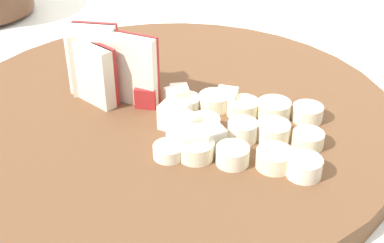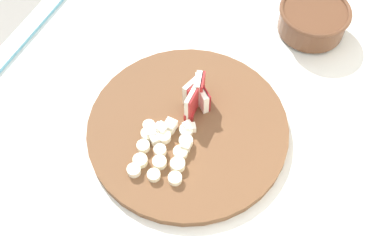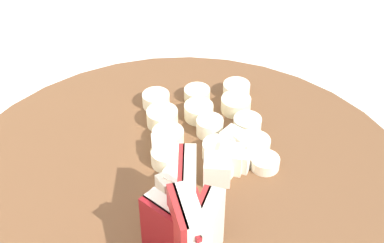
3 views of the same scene
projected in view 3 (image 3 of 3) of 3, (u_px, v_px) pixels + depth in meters
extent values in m
cylinder|color=brown|center=(181.00, 203.00, 0.47)|extent=(0.40, 0.40, 0.02)
cube|color=#A32323|center=(196.00, 239.00, 0.40)|extent=(0.05, 0.02, 0.05)
cube|color=beige|center=(206.00, 241.00, 0.40)|extent=(0.05, 0.03, 0.05)
cube|color=#A32323|center=(181.00, 198.00, 0.42)|extent=(0.05, 0.01, 0.06)
cube|color=beige|center=(189.00, 198.00, 0.42)|extent=(0.05, 0.01, 0.06)
cube|color=#A32323|center=(178.00, 240.00, 0.39)|extent=(0.04, 0.02, 0.07)
cube|color=white|center=(189.00, 238.00, 0.39)|extent=(0.04, 0.02, 0.07)
cube|color=beige|center=(191.00, 242.00, 0.39)|extent=(0.04, 0.03, 0.06)
cube|color=maroon|center=(165.00, 237.00, 0.40)|extent=(0.03, 0.04, 0.05)
cube|color=white|center=(172.00, 231.00, 0.41)|extent=(0.04, 0.04, 0.05)
cube|color=white|center=(178.00, 183.00, 0.47)|extent=(0.02, 0.02, 0.02)
cube|color=beige|center=(163.00, 147.00, 0.50)|extent=(0.02, 0.02, 0.02)
cube|color=white|center=(250.00, 146.00, 0.50)|extent=(0.03, 0.03, 0.02)
cube|color=#EFE5CC|center=(231.00, 158.00, 0.49)|extent=(0.02, 0.02, 0.02)
cube|color=white|center=(240.00, 159.00, 0.49)|extent=(0.02, 0.02, 0.02)
cube|color=white|center=(233.00, 139.00, 0.51)|extent=(0.02, 0.02, 0.02)
cube|color=white|center=(217.00, 169.00, 0.48)|extent=(0.02, 0.02, 0.02)
cube|color=#EFE5CC|center=(232.00, 150.00, 0.50)|extent=(0.01, 0.01, 0.01)
cube|color=white|center=(168.00, 184.00, 0.47)|extent=(0.02, 0.02, 0.02)
cube|color=#A32323|center=(188.00, 206.00, 0.45)|extent=(0.02, 0.02, 0.02)
cylinder|color=white|center=(265.00, 163.00, 0.49)|extent=(0.02, 0.02, 0.01)
cylinder|color=beige|center=(254.00, 146.00, 0.50)|extent=(0.03, 0.03, 0.01)
cylinder|color=#F4EAC6|center=(247.00, 125.00, 0.53)|extent=(0.03, 0.03, 0.01)
cylinder|color=beige|center=(236.00, 105.00, 0.55)|extent=(0.03, 0.03, 0.01)
cylinder|color=white|center=(236.00, 90.00, 0.57)|extent=(0.03, 0.03, 0.01)
cylinder|color=beige|center=(219.00, 168.00, 0.49)|extent=(0.03, 0.03, 0.01)
cylinder|color=white|center=(218.00, 150.00, 0.50)|extent=(0.03, 0.03, 0.02)
cylinder|color=white|center=(210.00, 127.00, 0.52)|extent=(0.02, 0.02, 0.02)
cylinder|color=#F4EAC6|center=(199.00, 111.00, 0.54)|extent=(0.03, 0.03, 0.01)
cylinder|color=beige|center=(197.00, 94.00, 0.56)|extent=(0.02, 0.02, 0.01)
cylinder|color=white|center=(179.00, 179.00, 0.48)|extent=(0.03, 0.03, 0.01)
cylinder|color=#F4EAC6|center=(167.00, 157.00, 0.49)|extent=(0.03, 0.03, 0.01)
cylinder|color=beige|center=(168.00, 137.00, 0.51)|extent=(0.03, 0.03, 0.01)
cylinder|color=beige|center=(162.00, 117.00, 0.53)|extent=(0.03, 0.03, 0.01)
cylinder|color=#F4EAC6|center=(156.00, 100.00, 0.55)|extent=(0.03, 0.03, 0.01)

